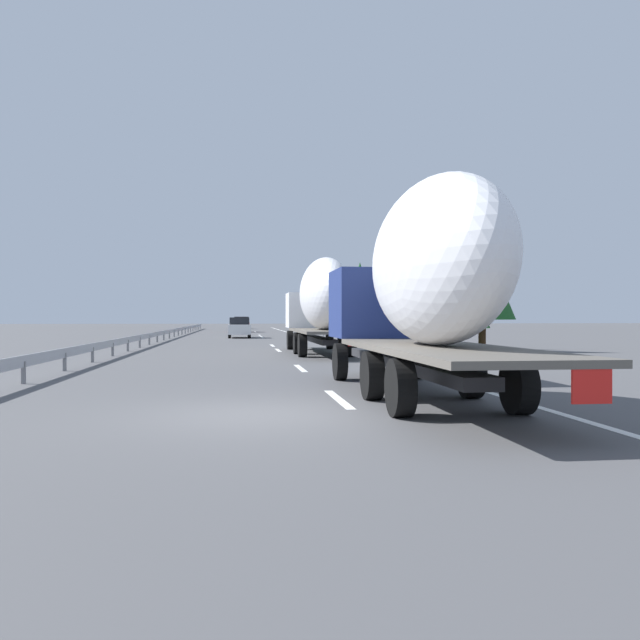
% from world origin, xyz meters
% --- Properties ---
extents(ground_plane, '(260.00, 260.00, 0.00)m').
position_xyz_m(ground_plane, '(40.00, 0.00, 0.00)').
color(ground_plane, '#4C4C4F').
extents(lane_stripe_0, '(3.20, 0.20, 0.01)m').
position_xyz_m(lane_stripe_0, '(2.00, -1.80, 0.00)').
color(lane_stripe_0, white).
rests_on(lane_stripe_0, ground_plane).
extents(lane_stripe_1, '(3.20, 0.20, 0.01)m').
position_xyz_m(lane_stripe_1, '(10.45, -1.80, 0.00)').
color(lane_stripe_1, white).
rests_on(lane_stripe_1, ground_plane).
extents(lane_stripe_2, '(3.20, 0.20, 0.01)m').
position_xyz_m(lane_stripe_2, '(22.75, -1.80, 0.00)').
color(lane_stripe_2, white).
rests_on(lane_stripe_2, ground_plane).
extents(lane_stripe_3, '(3.20, 0.20, 0.01)m').
position_xyz_m(lane_stripe_3, '(28.50, -1.80, 0.00)').
color(lane_stripe_3, white).
rests_on(lane_stripe_3, ground_plane).
extents(lane_stripe_4, '(3.20, 0.20, 0.01)m').
position_xyz_m(lane_stripe_4, '(44.64, -1.80, 0.00)').
color(lane_stripe_4, white).
rests_on(lane_stripe_4, ground_plane).
extents(lane_stripe_5, '(3.20, 0.20, 0.01)m').
position_xyz_m(lane_stripe_5, '(46.93, -1.80, 0.00)').
color(lane_stripe_5, white).
rests_on(lane_stripe_5, ground_plane).
extents(lane_stripe_6, '(3.20, 0.20, 0.01)m').
position_xyz_m(lane_stripe_6, '(52.15, -1.80, 0.00)').
color(lane_stripe_6, white).
rests_on(lane_stripe_6, ground_plane).
extents(lane_stripe_7, '(3.20, 0.20, 0.01)m').
position_xyz_m(lane_stripe_7, '(65.86, -1.80, 0.00)').
color(lane_stripe_7, white).
rests_on(lane_stripe_7, ground_plane).
extents(lane_stripe_8, '(3.20, 0.20, 0.01)m').
position_xyz_m(lane_stripe_8, '(68.39, -1.80, 0.00)').
color(lane_stripe_8, white).
rests_on(lane_stripe_8, ground_plane).
extents(lane_stripe_9, '(3.20, 0.20, 0.01)m').
position_xyz_m(lane_stripe_9, '(100.44, -1.80, 0.00)').
color(lane_stripe_9, white).
rests_on(lane_stripe_9, ground_plane).
extents(edge_line_right, '(110.00, 0.20, 0.01)m').
position_xyz_m(edge_line_right, '(45.00, -5.50, 0.00)').
color(edge_line_right, white).
rests_on(edge_line_right, ground_plane).
extents(truck_lead, '(12.36, 2.55, 4.49)m').
position_xyz_m(truck_lead, '(18.67, -3.60, 2.54)').
color(truck_lead, silver).
rests_on(truck_lead, ground_plane).
extents(truck_trailing, '(12.23, 2.55, 4.56)m').
position_xyz_m(truck_trailing, '(1.90, -3.60, 2.55)').
color(truck_trailing, navy).
rests_on(truck_trailing, ground_plane).
extents(car_blue_sedan, '(4.49, 1.77, 1.87)m').
position_xyz_m(car_blue_sedan, '(87.56, 0.08, 0.94)').
color(car_blue_sedan, '#28479E').
rests_on(car_blue_sedan, ground_plane).
extents(car_red_compact, '(4.23, 1.74, 1.85)m').
position_xyz_m(car_red_compact, '(65.99, -0.18, 0.93)').
color(car_red_compact, red).
rests_on(car_red_compact, ground_plane).
extents(car_white_van, '(4.61, 1.90, 1.76)m').
position_xyz_m(car_white_van, '(44.17, 0.20, 0.90)').
color(car_white_van, white).
rests_on(car_white_van, ground_plane).
extents(road_sign, '(0.10, 0.90, 2.96)m').
position_xyz_m(road_sign, '(41.05, -6.70, 2.05)').
color(road_sign, gray).
rests_on(road_sign, ground_plane).
extents(tree_0, '(3.44, 3.44, 4.85)m').
position_xyz_m(tree_0, '(20.05, -10.74, 3.03)').
color(tree_0, '#472D19').
rests_on(tree_0, ground_plane).
extents(tree_1, '(3.41, 3.41, 5.90)m').
position_xyz_m(tree_1, '(20.57, -12.36, 3.76)').
color(tree_1, '#472D19').
rests_on(tree_1, ground_plane).
extents(tree_2, '(2.76, 2.76, 7.09)m').
position_xyz_m(tree_2, '(23.85, -9.81, 4.36)').
color(tree_2, '#472D19').
rests_on(tree_2, ground_plane).
extents(tree_3, '(3.02, 3.02, 5.33)m').
position_xyz_m(tree_3, '(82.48, -10.64, 3.55)').
color(tree_3, '#472D19').
rests_on(tree_3, ground_plane).
extents(tree_4, '(2.93, 2.93, 6.67)m').
position_xyz_m(tree_4, '(44.33, -10.42, 4.26)').
color(tree_4, '#472D19').
rests_on(tree_4, ground_plane).
extents(guardrail_median, '(94.00, 0.10, 0.76)m').
position_xyz_m(guardrail_median, '(43.00, 6.00, 0.58)').
color(guardrail_median, '#9EA0A5').
rests_on(guardrail_median, ground_plane).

